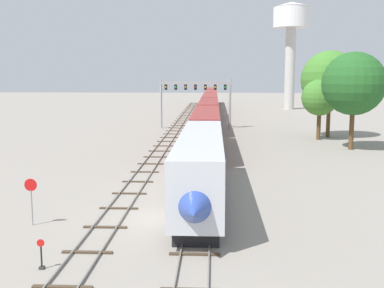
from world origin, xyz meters
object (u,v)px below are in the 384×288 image
at_px(switch_stand, 41,258).
at_px(stop_sign, 31,195).
at_px(water_tower, 291,26).
at_px(trackside_tree_mid, 320,98).
at_px(passenger_train, 209,109).
at_px(trackside_tree_left, 330,80).
at_px(trackside_tree_right, 354,84).
at_px(signal_gantry, 195,92).

height_order(switch_stand, stop_sign, stop_sign).
relative_size(water_tower, trackside_tree_mid, 3.21).
distance_m(passenger_train, trackside_tree_mid, 26.43).
height_order(trackside_tree_left, trackside_tree_right, trackside_tree_left).
distance_m(trackside_tree_mid, trackside_tree_right, 9.00).
distance_m(passenger_train, switch_stand, 66.85).
bearing_deg(trackside_tree_mid, water_tower, 85.29).
distance_m(signal_gantry, trackside_tree_right, 29.27).
bearing_deg(trackside_tree_mid, passenger_train, 125.85).
bearing_deg(trackside_tree_mid, stop_sign, -123.15).
height_order(trackside_tree_left, trackside_tree_mid, trackside_tree_left).
bearing_deg(stop_sign, switch_stand, -65.46).
height_order(stop_sign, trackside_tree_mid, trackside_tree_mid).
bearing_deg(water_tower, passenger_train, -119.02).
bearing_deg(stop_sign, signal_gantry, 81.51).
distance_m(switch_stand, trackside_tree_left, 54.41).
distance_m(passenger_train, trackside_tree_left, 25.90).
height_order(passenger_train, switch_stand, passenger_train).
xyz_separation_m(signal_gantry, trackside_tree_mid, (17.61, -13.08, -0.22)).
bearing_deg(switch_stand, passenger_train, 83.90).
relative_size(signal_gantry, stop_sign, 4.20).
relative_size(signal_gantry, trackside_tree_left, 0.98).
distance_m(water_tower, trackside_tree_mid, 59.63).
height_order(passenger_train, signal_gantry, signal_gantry).
xyz_separation_m(signal_gantry, stop_sign, (-7.75, -51.91, -4.17)).
bearing_deg(water_tower, signal_gantry, -116.71).
height_order(stop_sign, trackside_tree_right, trackside_tree_right).
bearing_deg(trackside_tree_left, passenger_train, 133.21).
bearing_deg(signal_gantry, stop_sign, -98.49).
bearing_deg(signal_gantry, trackside_tree_mid, -36.61).
xyz_separation_m(stop_sign, trackside_tree_left, (27.31, 41.66, 6.34)).
bearing_deg(signal_gantry, trackside_tree_right, -47.67).
height_order(switch_stand, trackside_tree_left, trackside_tree_left).
bearing_deg(passenger_train, stop_sign, -99.45).
bearing_deg(signal_gantry, passenger_train, 74.62).
bearing_deg(water_tower, trackside_tree_right, -92.32).
bearing_deg(passenger_train, trackside_tree_right, -59.66).
distance_m(water_tower, switch_stand, 108.15).
bearing_deg(trackside_tree_left, trackside_tree_mid, -124.58).
distance_m(water_tower, stop_sign, 102.69).
relative_size(stop_sign, trackside_tree_mid, 0.34).
xyz_separation_m(water_tower, trackside_tree_left, (-2.78, -54.66, -12.69)).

